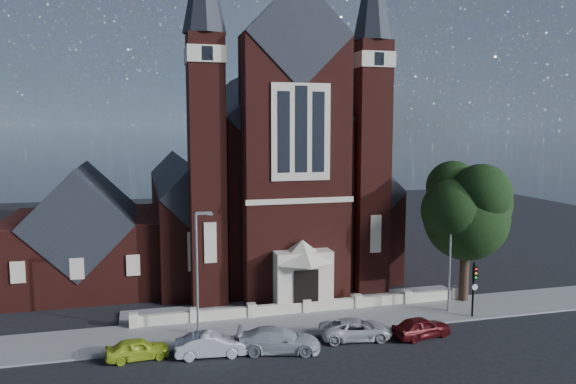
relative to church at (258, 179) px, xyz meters
name	(u,v)px	position (x,y,z in m)	size (l,w,h in m)	color
ground	(278,282)	(0.00, -7.94, -8.19)	(120.00, 120.00, 0.00)	black
pavement_strip	(314,323)	(0.00, -18.44, -8.19)	(60.00, 5.00, 0.12)	slate
forecourt_paving	(298,305)	(0.00, -14.44, -8.19)	(26.00, 3.00, 0.14)	slate
forecourt_wall	(306,313)	(0.00, -16.44, -8.19)	(24.00, 0.40, 0.90)	beige
church	(258,179)	(0.00, 0.00, 0.00)	(20.01, 34.90, 29.20)	#471812
parish_hall	(84,239)	(-16.00, -4.94, -4.17)	(12.00, 12.20, 10.24)	#471812
street_tree	(470,213)	(12.60, -17.23, -1.23)	(6.40, 6.60, 10.70)	black
street_lamp_left	(198,266)	(-7.91, -18.94, -3.59)	(1.16, 0.22, 8.09)	gray
street_lamp_right	(451,250)	(10.09, -18.94, -3.59)	(1.16, 0.22, 8.09)	gray
traffic_signal	(474,283)	(11.00, -20.52, -5.60)	(0.28, 0.42, 4.00)	black
car_lime_van	(138,349)	(-11.74, -21.61, -7.57)	(1.46, 3.63, 1.24)	#BED42A
car_silver_a	(211,345)	(-7.60, -22.25, -7.50)	(1.44, 4.14, 1.36)	#B9BDC2
car_silver_b	(279,340)	(-3.57, -22.66, -7.46)	(2.03, 4.99, 1.45)	silver
car_white_suv	(356,329)	(1.66, -21.98, -7.54)	(2.14, 4.63, 1.29)	silver
car_dark_red	(421,327)	(5.79, -22.77, -7.52)	(1.58, 3.92, 1.34)	#510E10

